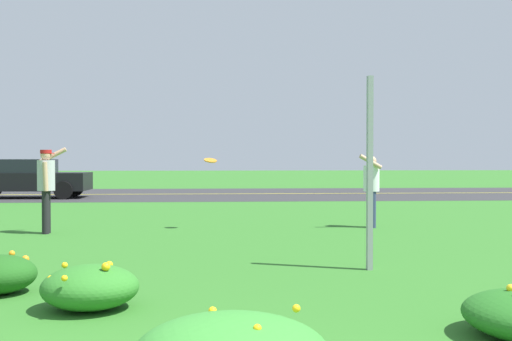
{
  "coord_description": "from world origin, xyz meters",
  "views": [
    {
      "loc": [
        0.75,
        -2.59,
        1.49
      ],
      "look_at": [
        1.61,
        10.23,
        1.23
      ],
      "focal_mm": 43.24,
      "sensor_mm": 36.0,
      "label": 1
    }
  ],
  "objects_px": {
    "car_black_center_left": "(26,178)",
    "person_thrower_red_cap_gray_shirt": "(46,182)",
    "person_catcher_white_shirt": "(371,185)",
    "sign_post_near_path": "(370,173)",
    "frisbee_orange": "(210,160)"
  },
  "relations": [
    {
      "from": "person_thrower_red_cap_gray_shirt",
      "to": "frisbee_orange",
      "type": "relative_size",
      "value": 6.12
    },
    {
      "from": "person_thrower_red_cap_gray_shirt",
      "to": "car_black_center_left",
      "type": "xyz_separation_m",
      "value": [
        -3.71,
        11.1,
        -0.27
      ]
    },
    {
      "from": "person_thrower_red_cap_gray_shirt",
      "to": "person_catcher_white_shirt",
      "type": "height_order",
      "value": "person_thrower_red_cap_gray_shirt"
    },
    {
      "from": "frisbee_orange",
      "to": "car_black_center_left",
      "type": "xyz_separation_m",
      "value": [
        -6.94,
        10.58,
        -0.7
      ]
    },
    {
      "from": "person_thrower_red_cap_gray_shirt",
      "to": "car_black_center_left",
      "type": "height_order",
      "value": "person_thrower_red_cap_gray_shirt"
    },
    {
      "from": "person_catcher_white_shirt",
      "to": "sign_post_near_path",
      "type": "bearing_deg",
      "value": -104.68
    },
    {
      "from": "frisbee_orange",
      "to": "sign_post_near_path",
      "type": "bearing_deg",
      "value": -66.06
    },
    {
      "from": "sign_post_near_path",
      "to": "person_catcher_white_shirt",
      "type": "distance_m",
      "value": 5.13
    },
    {
      "from": "sign_post_near_path",
      "to": "person_thrower_red_cap_gray_shirt",
      "type": "bearing_deg",
      "value": 141.21
    },
    {
      "from": "sign_post_near_path",
      "to": "car_black_center_left",
      "type": "distance_m",
      "value": 17.91
    },
    {
      "from": "person_thrower_red_cap_gray_shirt",
      "to": "frisbee_orange",
      "type": "xyz_separation_m",
      "value": [
        3.23,
        0.52,
        0.43
      ]
    },
    {
      "from": "car_black_center_left",
      "to": "person_thrower_red_cap_gray_shirt",
      "type": "bearing_deg",
      "value": -71.53
    },
    {
      "from": "person_thrower_red_cap_gray_shirt",
      "to": "person_catcher_white_shirt",
      "type": "xyz_separation_m",
      "value": [
        6.68,
        0.62,
        -0.1
      ]
    },
    {
      "from": "person_catcher_white_shirt",
      "to": "car_black_center_left",
      "type": "height_order",
      "value": "person_catcher_white_shirt"
    },
    {
      "from": "person_catcher_white_shirt",
      "to": "car_black_center_left",
      "type": "relative_size",
      "value": 0.35
    }
  ]
}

